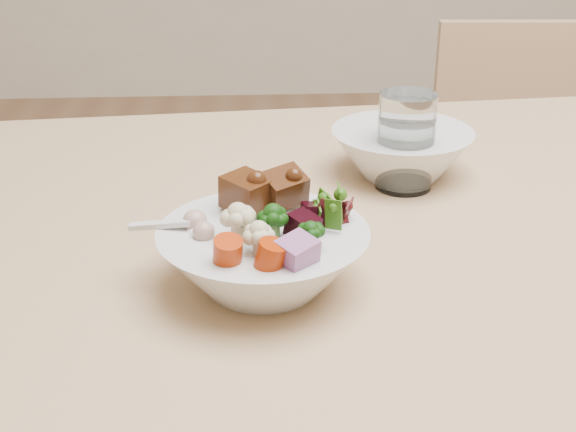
{
  "coord_description": "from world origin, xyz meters",
  "views": [
    {
      "loc": [
        -0.61,
        -0.73,
        1.1
      ],
      "look_at": [
        -0.57,
        -0.1,
        0.8
      ],
      "focal_mm": 50.0,
      "sensor_mm": 36.0,
      "label": 1
    }
  ],
  "objects_px": {
    "chair_far": "(526,205)",
    "water_glass": "(405,145)",
    "food_bowl": "(265,254)",
    "side_bowl": "(401,153)"
  },
  "relations": [
    {
      "from": "chair_far",
      "to": "water_glass",
      "type": "xyz_separation_m",
      "value": [
        -0.37,
        -0.58,
        0.34
      ]
    },
    {
      "from": "chair_far",
      "to": "water_glass",
      "type": "distance_m",
      "value": 0.77
    },
    {
      "from": "food_bowl",
      "to": "side_bowl",
      "type": "xyz_separation_m",
      "value": [
        0.17,
        0.26,
        -0.0
      ]
    },
    {
      "from": "chair_far",
      "to": "side_bowl",
      "type": "xyz_separation_m",
      "value": [
        -0.37,
        -0.54,
        0.32
      ]
    },
    {
      "from": "food_bowl",
      "to": "water_glass",
      "type": "height_order",
      "value": "water_glass"
    },
    {
      "from": "chair_far",
      "to": "food_bowl",
      "type": "xyz_separation_m",
      "value": [
        -0.54,
        -0.8,
        0.32
      ]
    },
    {
      "from": "chair_far",
      "to": "water_glass",
      "type": "height_order",
      "value": "water_glass"
    },
    {
      "from": "chair_far",
      "to": "food_bowl",
      "type": "distance_m",
      "value": 1.02
    },
    {
      "from": "food_bowl",
      "to": "water_glass",
      "type": "xyz_separation_m",
      "value": [
        0.17,
        0.22,
        0.02
      ]
    },
    {
      "from": "chair_far",
      "to": "side_bowl",
      "type": "relative_size",
      "value": 4.68
    }
  ]
}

